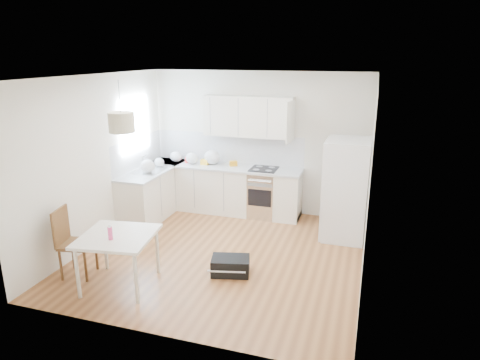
# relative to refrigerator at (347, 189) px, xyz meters

# --- Properties ---
(floor) EXTENTS (4.20, 4.20, 0.00)m
(floor) POSITION_rel_refrigerator_xyz_m (-1.76, -1.26, -0.84)
(floor) COLOR brown
(floor) RESTS_ON ground
(ceiling) EXTENTS (4.20, 4.20, 0.00)m
(ceiling) POSITION_rel_refrigerator_xyz_m (-1.76, -1.26, 1.86)
(ceiling) COLOR white
(ceiling) RESTS_ON wall_back
(wall_back) EXTENTS (4.20, 0.00, 4.20)m
(wall_back) POSITION_rel_refrigerator_xyz_m (-1.76, 0.84, 0.51)
(wall_back) COLOR white
(wall_back) RESTS_ON floor
(wall_left) EXTENTS (0.00, 4.20, 4.20)m
(wall_left) POSITION_rel_refrigerator_xyz_m (-3.86, -1.26, 0.51)
(wall_left) COLOR white
(wall_left) RESTS_ON floor
(wall_right) EXTENTS (0.00, 4.20, 4.20)m
(wall_right) POSITION_rel_refrigerator_xyz_m (0.34, -1.26, 0.51)
(wall_right) COLOR white
(wall_right) RESTS_ON floor
(window_glassblock) EXTENTS (0.02, 1.00, 1.00)m
(window_glassblock) POSITION_rel_refrigerator_xyz_m (-3.84, -0.11, 0.91)
(window_glassblock) COLOR #BFE0F9
(window_glassblock) RESTS_ON wall_left
(cabinets_back) EXTENTS (3.00, 0.60, 0.88)m
(cabinets_back) POSITION_rel_refrigerator_xyz_m (-2.36, 0.54, -0.40)
(cabinets_back) COLOR white
(cabinets_back) RESTS_ON floor
(cabinets_left) EXTENTS (0.60, 1.80, 0.88)m
(cabinets_left) POSITION_rel_refrigerator_xyz_m (-3.56, -0.06, -0.40)
(cabinets_left) COLOR white
(cabinets_left) RESTS_ON floor
(counter_back) EXTENTS (3.02, 0.64, 0.04)m
(counter_back) POSITION_rel_refrigerator_xyz_m (-2.36, 0.54, 0.06)
(counter_back) COLOR silver
(counter_back) RESTS_ON cabinets_back
(counter_left) EXTENTS (0.64, 1.82, 0.04)m
(counter_left) POSITION_rel_refrigerator_xyz_m (-3.56, -0.06, 0.06)
(counter_left) COLOR silver
(counter_left) RESTS_ON cabinets_left
(backsplash_back) EXTENTS (3.00, 0.01, 0.58)m
(backsplash_back) POSITION_rel_refrigerator_xyz_m (-2.36, 0.83, 0.37)
(backsplash_back) COLOR silver
(backsplash_back) RESTS_ON wall_back
(backsplash_left) EXTENTS (0.01, 1.80, 0.58)m
(backsplash_left) POSITION_rel_refrigerator_xyz_m (-3.85, -0.06, 0.37)
(backsplash_left) COLOR silver
(backsplash_left) RESTS_ON wall_left
(upper_cabinets) EXTENTS (1.70, 0.32, 0.75)m
(upper_cabinets) POSITION_rel_refrigerator_xyz_m (-1.91, 0.68, 1.04)
(upper_cabinets) COLOR white
(upper_cabinets) RESTS_ON wall_back
(range_oven) EXTENTS (0.50, 0.61, 0.88)m
(range_oven) POSITION_rel_refrigerator_xyz_m (-1.56, 0.54, -0.40)
(range_oven) COLOR silver
(range_oven) RESTS_ON floor
(sink) EXTENTS (0.50, 0.80, 0.16)m
(sink) POSITION_rel_refrigerator_xyz_m (-3.56, -0.11, 0.08)
(sink) COLOR silver
(sink) RESTS_ON counter_left
(refrigerator) EXTENTS (0.82, 0.84, 1.67)m
(refrigerator) POSITION_rel_refrigerator_xyz_m (0.00, 0.00, 0.00)
(refrigerator) COLOR white
(refrigerator) RESTS_ON floor
(dining_table) EXTENTS (1.05, 1.05, 0.73)m
(dining_table) POSITION_rel_refrigerator_xyz_m (-2.74, -2.54, -0.19)
(dining_table) COLOR beige
(dining_table) RESTS_ON floor
(dining_chair) EXTENTS (0.49, 0.49, 0.98)m
(dining_chair) POSITION_rel_refrigerator_xyz_m (-3.45, -2.47, -0.35)
(dining_chair) COLOR #482D15
(dining_chair) RESTS_ON floor
(drink_bottle) EXTENTS (0.07, 0.07, 0.20)m
(drink_bottle) POSITION_rel_refrigerator_xyz_m (-2.74, -2.69, -0.01)
(drink_bottle) COLOR #E33F79
(drink_bottle) RESTS_ON dining_table
(gym_bag) EXTENTS (0.60, 0.46, 0.24)m
(gym_bag) POSITION_rel_refrigerator_xyz_m (-1.43, -1.81, -0.72)
(gym_bag) COLOR black
(gym_bag) RESTS_ON floor
(pendant_lamp) EXTENTS (0.38, 0.38, 0.25)m
(pendant_lamp) POSITION_rel_refrigerator_xyz_m (-2.67, -2.35, 1.34)
(pendant_lamp) COLOR beige
(pendant_lamp) RESTS_ON ceiling
(grocery_bag_a) EXTENTS (0.23, 0.20, 0.21)m
(grocery_bag_a) POSITION_rel_refrigerator_xyz_m (-3.37, 0.56, 0.19)
(grocery_bag_a) COLOR silver
(grocery_bag_a) RESTS_ON counter_back
(grocery_bag_b) EXTENTS (0.25, 0.21, 0.22)m
(grocery_bag_b) POSITION_rel_refrigerator_xyz_m (-3.00, 0.51, 0.19)
(grocery_bag_b) COLOR silver
(grocery_bag_b) RESTS_ON counter_back
(grocery_bag_c) EXTENTS (0.31, 0.26, 0.28)m
(grocery_bag_c) POSITION_rel_refrigerator_xyz_m (-2.61, 0.60, 0.22)
(grocery_bag_c) COLOR silver
(grocery_bag_c) RESTS_ON counter_back
(grocery_bag_d) EXTENTS (0.19, 0.16, 0.17)m
(grocery_bag_d) POSITION_rel_refrigerator_xyz_m (-3.52, 0.13, 0.17)
(grocery_bag_d) COLOR silver
(grocery_bag_d) RESTS_ON counter_back
(grocery_bag_e) EXTENTS (0.27, 0.23, 0.24)m
(grocery_bag_e) POSITION_rel_refrigerator_xyz_m (-3.51, -0.32, 0.20)
(grocery_bag_e) COLOR silver
(grocery_bag_e) RESTS_ON counter_left
(snack_orange) EXTENTS (0.17, 0.15, 0.10)m
(snack_orange) POSITION_rel_refrigerator_xyz_m (-2.18, 0.60, 0.13)
(snack_orange) COLOR orange
(snack_orange) RESTS_ON counter_back
(snack_yellow) EXTENTS (0.15, 0.10, 0.10)m
(snack_yellow) POSITION_rel_refrigerator_xyz_m (-2.75, 0.53, 0.13)
(snack_yellow) COLOR yellow
(snack_yellow) RESTS_ON counter_back
(snack_red) EXTENTS (0.17, 0.11, 0.11)m
(snack_red) POSITION_rel_refrigerator_xyz_m (-3.10, 0.60, 0.14)
(snack_red) COLOR red
(snack_red) RESTS_ON counter_back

